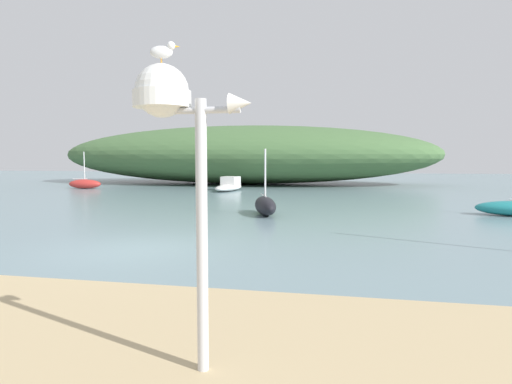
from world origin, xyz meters
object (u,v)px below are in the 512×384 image
at_px(seagull_on_radar, 163,51).
at_px(sailboat_mid_channel, 85,184).
at_px(motorboat_centre_water, 229,186).
at_px(sailboat_inner_mooring, 265,205).
at_px(mast_structure, 171,115).

distance_m(seagull_on_radar, sailboat_mid_channel, 31.91).
height_order(motorboat_centre_water, sailboat_mid_channel, sailboat_mid_channel).
xyz_separation_m(motorboat_centre_water, sailboat_mid_channel, (-11.89, -0.02, 0.00)).
xyz_separation_m(seagull_on_radar, sailboat_inner_mooring, (-1.28, 13.59, -3.13)).
xyz_separation_m(motorboat_centre_water, sailboat_inner_mooring, (4.89, -12.56, 0.03)).
distance_m(mast_structure, seagull_on_radar, 0.66).
xyz_separation_m(mast_structure, sailboat_inner_mooring, (-1.36, 13.59, -2.48)).
distance_m(mast_structure, motorboat_centre_water, 27.00).
height_order(seagull_on_radar, sailboat_mid_channel, seagull_on_radar).
relative_size(motorboat_centre_water, sailboat_inner_mooring, 1.40).
bearing_deg(seagull_on_radar, motorboat_centre_water, 103.27).
bearing_deg(motorboat_centre_water, sailboat_inner_mooring, -68.74).
bearing_deg(mast_structure, seagull_on_radar, 177.37).
bearing_deg(sailboat_inner_mooring, seagull_on_radar, -84.61).
bearing_deg(sailboat_mid_channel, mast_structure, -55.24).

